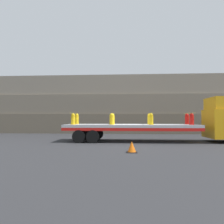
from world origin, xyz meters
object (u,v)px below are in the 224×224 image
(fire_hydrant_red_far_3, at_px, (187,119))
(traffic_cone, at_px, (132,147))
(flatbed_trailer, at_px, (125,127))
(fire_hydrant_yellow_near_2, at_px, (151,119))
(fire_hydrant_red_near_3, at_px, (192,119))
(fire_hydrant_yellow_far_1, at_px, (113,119))
(fire_hydrant_yellow_far_0, at_px, (77,119))
(fire_hydrant_yellow_far_2, at_px, (149,119))
(fire_hydrant_yellow_near_0, at_px, (73,119))
(fire_hydrant_yellow_near_1, at_px, (112,119))

(fire_hydrant_red_far_3, bearing_deg, traffic_cone, -126.96)
(flatbed_trailer, xyz_separation_m, fire_hydrant_red_far_3, (4.43, 0.56, 0.57))
(fire_hydrant_red_far_3, bearing_deg, fire_hydrant_yellow_near_2, -156.95)
(fire_hydrant_yellow_near_2, xyz_separation_m, fire_hydrant_red_near_3, (2.65, 0.00, 0.00))
(fire_hydrant_yellow_far_1, xyz_separation_m, fire_hydrant_yellow_near_2, (2.65, -1.13, 0.00))
(fire_hydrant_yellow_far_0, height_order, fire_hydrant_red_near_3, same)
(flatbed_trailer, height_order, traffic_cone, flatbed_trailer)
(fire_hydrant_yellow_near_2, xyz_separation_m, fire_hydrant_yellow_far_2, (0.00, 1.13, 0.00))
(fire_hydrant_yellow_near_0, relative_size, fire_hydrant_yellow_far_2, 1.00)
(flatbed_trailer, bearing_deg, fire_hydrant_yellow_far_0, 170.89)
(fire_hydrant_red_far_3, xyz_separation_m, traffic_cone, (-4.03, -5.36, -1.29))
(flatbed_trailer, distance_m, fire_hydrant_yellow_near_1, 1.18)
(fire_hydrant_yellow_near_1, relative_size, fire_hydrant_yellow_far_2, 1.00)
(fire_hydrant_yellow_far_0, bearing_deg, traffic_cone, -53.91)
(fire_hydrant_yellow_near_2, relative_size, traffic_cone, 1.44)
(flatbed_trailer, height_order, fire_hydrant_yellow_near_0, fire_hydrant_yellow_near_0)
(fire_hydrant_yellow_near_0, xyz_separation_m, fire_hydrant_yellow_far_2, (5.29, 1.13, 0.00))
(fire_hydrant_yellow_near_0, bearing_deg, fire_hydrant_yellow_near_2, 0.00)
(fire_hydrant_yellow_far_0, bearing_deg, flatbed_trailer, -9.11)
(fire_hydrant_yellow_near_0, relative_size, fire_hydrant_red_far_3, 1.00)
(fire_hydrant_yellow_near_0, height_order, fire_hydrant_yellow_near_1, same)
(fire_hydrant_red_near_3, height_order, fire_hydrant_red_far_3, same)
(fire_hydrant_yellow_near_1, xyz_separation_m, fire_hydrant_yellow_far_2, (2.65, 1.13, 0.00))
(fire_hydrant_yellow_far_2, distance_m, fire_hydrant_red_far_3, 2.65)
(fire_hydrant_yellow_near_0, distance_m, traffic_cone, 5.90)
(fire_hydrant_yellow_near_2, distance_m, traffic_cone, 4.64)
(fire_hydrant_red_near_3, xyz_separation_m, traffic_cone, (-4.03, -4.23, -1.29))
(fire_hydrant_yellow_near_1, relative_size, traffic_cone, 1.44)
(fire_hydrant_red_near_3, height_order, traffic_cone, fire_hydrant_red_near_3)
(fire_hydrant_yellow_far_1, relative_size, fire_hydrant_yellow_far_2, 1.00)
(flatbed_trailer, bearing_deg, fire_hydrant_yellow_far_2, 17.54)
(fire_hydrant_yellow_near_1, relative_size, fire_hydrant_red_far_3, 1.00)
(fire_hydrant_yellow_far_0, relative_size, fire_hydrant_yellow_far_1, 1.00)
(fire_hydrant_red_far_3, relative_size, traffic_cone, 1.44)
(fire_hydrant_yellow_near_1, bearing_deg, traffic_cone, -73.42)
(fire_hydrant_yellow_near_0, relative_size, fire_hydrant_yellow_far_0, 1.00)
(fire_hydrant_yellow_near_1, bearing_deg, fire_hydrant_yellow_far_1, 90.00)
(flatbed_trailer, height_order, fire_hydrant_red_near_3, fire_hydrant_red_near_3)
(fire_hydrant_yellow_far_1, bearing_deg, fire_hydrant_red_near_3, -12.01)
(fire_hydrant_yellow_far_1, bearing_deg, traffic_cone, -76.76)
(fire_hydrant_yellow_near_1, bearing_deg, fire_hydrant_yellow_near_2, 0.00)
(fire_hydrant_yellow_far_1, relative_size, traffic_cone, 1.44)
(fire_hydrant_yellow_far_2, xyz_separation_m, traffic_cone, (-1.39, -5.36, -1.29))
(fire_hydrant_yellow_far_2, bearing_deg, traffic_cone, -104.50)
(flatbed_trailer, distance_m, fire_hydrant_yellow_far_1, 1.18)
(traffic_cone, bearing_deg, fire_hydrant_yellow_far_1, 103.24)
(fire_hydrant_yellow_near_0, xyz_separation_m, fire_hydrant_yellow_far_1, (2.65, 1.13, 0.00))
(flatbed_trailer, bearing_deg, fire_hydrant_red_far_3, 7.25)
(flatbed_trailer, height_order, fire_hydrant_red_far_3, fire_hydrant_red_far_3)
(fire_hydrant_yellow_near_0, bearing_deg, traffic_cone, -47.30)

